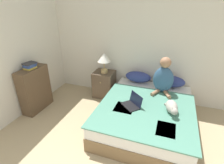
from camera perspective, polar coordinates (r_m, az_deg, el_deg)
wall_back at (r=4.04m, az=11.84°, el=11.37°), size 5.61×0.05×2.55m
bed at (r=3.44m, az=11.08°, el=-10.26°), size 1.66×2.04×0.48m
pillow_near at (r=4.05m, az=8.49°, el=1.67°), size 0.59×0.27×0.25m
pillow_far at (r=4.00m, az=18.69°, el=0.20°), size 0.59×0.27×0.25m
person_sitting at (r=3.64m, az=16.45°, el=1.38°), size 0.40×0.39×0.74m
cat_tabby at (r=3.13m, az=18.96°, el=-7.74°), size 0.26×0.52×0.19m
laptop_open at (r=3.17m, az=6.58°, el=-7.01°), size 0.42×0.41×0.22m
nightstand at (r=4.33m, az=-2.56°, el=-0.64°), size 0.48×0.47×0.64m
table_lamp at (r=4.04m, az=-2.62°, el=7.63°), size 0.31×0.31×0.49m
bookshelf at (r=4.08m, az=-23.84°, el=-2.19°), size 0.27×0.69×0.95m
book_stack_top at (r=3.88m, az=-25.22°, el=4.90°), size 0.21×0.26×0.13m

